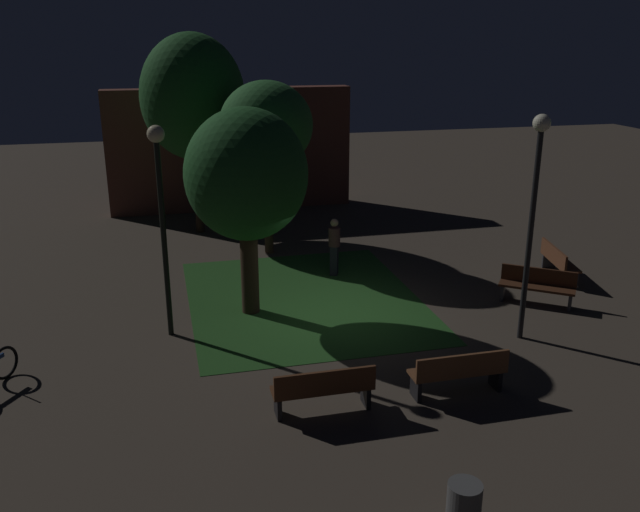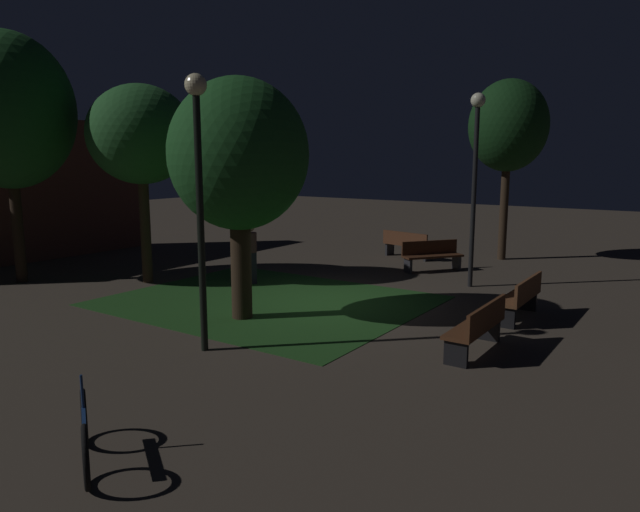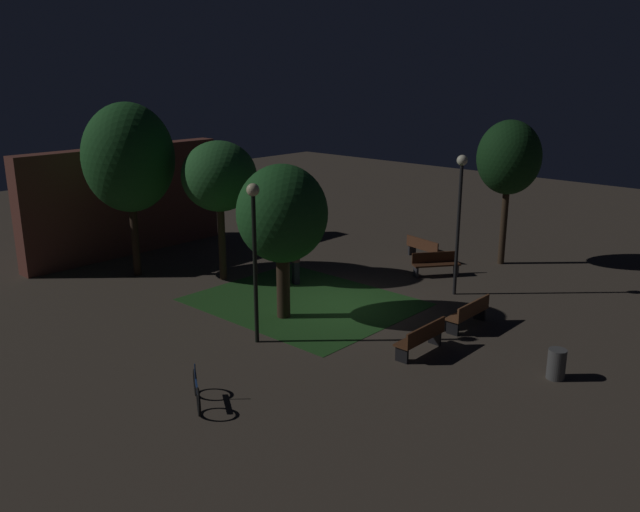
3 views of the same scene
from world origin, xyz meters
TOP-DOWN VIEW (x-y plane):
  - ground_plane at (0.00, 0.00)m, footprint 60.00×60.00m
  - grass_lawn at (-0.47, 1.21)m, footprint 5.67×6.92m
  - bench_near_trees at (-1.28, -4.06)m, footprint 1.80×0.48m
  - bench_corner at (1.28, -4.06)m, footprint 1.80×0.48m
  - bench_path_side at (6.64, 1.12)m, footprint 0.85×1.86m
  - bench_lawn_edge at (5.08, -0.43)m, footprint 1.73×1.47m
  - tree_lawn_side at (-2.55, 8.00)m, footprint 3.33×3.33m
  - tree_right_canopy at (-1.87, 0.74)m, footprint 2.80×2.80m
  - tree_left_canopy at (8.21, -1.53)m, footprint 2.47×2.47m
  - tree_tall_center at (-0.66, 5.19)m, footprint 2.71×2.71m
  - lamp_post_near_wall at (3.67, -2.12)m, footprint 0.36×0.36m
  - lamp_post_path_center at (-3.79, -0.12)m, footprint 0.36×0.36m
  - trash_bin at (-0.23, -7.43)m, footprint 0.46×0.46m
  - bicycle at (-7.21, -1.80)m, footprint 0.94×1.41m
  - pedestrian at (0.75, 2.77)m, footprint 0.32×0.34m
  - building_wall_backdrop at (-1.08, 10.99)m, footprint 9.05×0.80m

SIDE VIEW (x-z plane):
  - ground_plane at x=0.00m, z-range 0.00..0.00m
  - grass_lawn at x=-0.47m, z-range 0.00..0.01m
  - bicycle at x=-7.21m, z-range -0.12..0.81m
  - trash_bin at x=-0.23m, z-range 0.00..0.79m
  - bench_near_trees at x=-1.28m, z-range 0.04..0.92m
  - bench_corner at x=1.28m, z-range 0.04..0.92m
  - bench_path_side at x=6.64m, z-range 0.04..0.92m
  - bench_lawn_edge at x=5.08m, z-range 0.04..0.92m
  - pedestrian at x=0.75m, z-range 0.05..1.66m
  - building_wall_backdrop at x=-1.08m, z-range 0.00..4.53m
  - lamp_post_path_center at x=-3.79m, z-range 0.82..5.44m
  - lamp_post_near_wall at x=3.67m, z-range 0.84..5.70m
  - tree_right_canopy at x=-1.87m, z-range 0.88..5.74m
  - tree_tall_center at x=-0.66m, z-range 1.27..6.42m
  - tree_left_canopy at x=8.21m, z-range 1.39..7.11m
  - tree_lawn_side at x=-2.55m, z-range 1.22..7.69m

